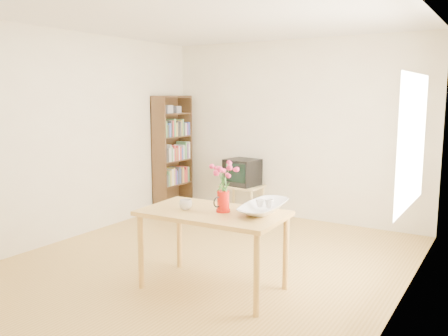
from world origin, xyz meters
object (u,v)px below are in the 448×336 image
Objects in this scene: table at (213,220)px; mug at (186,205)px; bowl at (264,187)px; pitcher at (223,202)px; television at (243,172)px.

table is 11.02× the size of mug.
mug is 0.25× the size of bowl.
table is 0.20m from pitcher.
pitcher is 0.41× the size of television.
mug is at bearing -163.70° from table.
mug is 0.75m from bowl.
television is (-0.88, 2.67, -0.14)m from mug.
bowl is 0.96× the size of television.
pitcher reaches higher than television.
television reaches higher than table.
television is at bearing -100.73° from mug.
television is (-1.22, 2.55, -0.18)m from pitcher.
mug reaches higher than table.
television is at bearing 129.96° from pitcher.
pitcher is 0.36m from mug.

